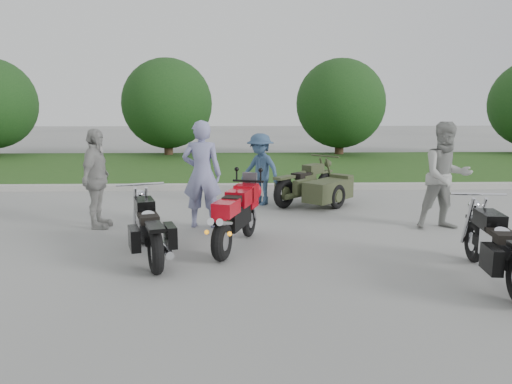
{
  "coord_description": "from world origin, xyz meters",
  "views": [
    {
      "loc": [
        -0.02,
        -6.91,
        2.29
      ],
      "look_at": [
        0.22,
        1.27,
        0.8
      ],
      "focal_mm": 35.0,
      "sensor_mm": 36.0,
      "label": 1
    }
  ],
  "objects_px": {
    "cruiser_right": "(499,251)",
    "person_grey": "(446,176)",
    "sportbike_red": "(236,215)",
    "cruiser_sidecar": "(318,188)",
    "person_denim": "(260,169)",
    "person_back": "(96,179)",
    "cruiser_left": "(149,231)",
    "person_stripe": "(202,174)"
  },
  "relations": [
    {
      "from": "person_grey",
      "to": "person_back",
      "type": "relative_size",
      "value": 1.07
    },
    {
      "from": "cruiser_left",
      "to": "person_grey",
      "type": "relative_size",
      "value": 1.09
    },
    {
      "from": "cruiser_sidecar",
      "to": "person_stripe",
      "type": "relative_size",
      "value": 1.03
    },
    {
      "from": "cruiser_left",
      "to": "cruiser_sidecar",
      "type": "xyz_separation_m",
      "value": [
        3.04,
        3.74,
        -0.03
      ]
    },
    {
      "from": "person_grey",
      "to": "cruiser_left",
      "type": "bearing_deg",
      "value": -165.98
    },
    {
      "from": "cruiser_right",
      "to": "person_grey",
      "type": "distance_m",
      "value": 2.86
    },
    {
      "from": "cruiser_left",
      "to": "person_denim",
      "type": "height_order",
      "value": "person_denim"
    },
    {
      "from": "cruiser_sidecar",
      "to": "person_stripe",
      "type": "height_order",
      "value": "person_stripe"
    },
    {
      "from": "cruiser_left",
      "to": "person_back",
      "type": "height_order",
      "value": "person_back"
    },
    {
      "from": "person_stripe",
      "to": "person_denim",
      "type": "bearing_deg",
      "value": -115.2
    },
    {
      "from": "sportbike_red",
      "to": "cruiser_right",
      "type": "height_order",
      "value": "sportbike_red"
    },
    {
      "from": "sportbike_red",
      "to": "cruiser_sidecar",
      "type": "xyz_separation_m",
      "value": [
        1.78,
        3.23,
        -0.15
      ]
    },
    {
      "from": "person_stripe",
      "to": "cruiser_left",
      "type": "bearing_deg",
      "value": 76.1
    },
    {
      "from": "cruiser_sidecar",
      "to": "person_grey",
      "type": "relative_size",
      "value": 1.04
    },
    {
      "from": "person_denim",
      "to": "person_back",
      "type": "distance_m",
      "value": 3.65
    },
    {
      "from": "sportbike_red",
      "to": "person_back",
      "type": "relative_size",
      "value": 1.06
    },
    {
      "from": "person_stripe",
      "to": "cruiser_right",
      "type": "bearing_deg",
      "value": 146.97
    },
    {
      "from": "sportbike_red",
      "to": "person_grey",
      "type": "distance_m",
      "value": 3.95
    },
    {
      "from": "person_stripe",
      "to": "person_denim",
      "type": "distance_m",
      "value": 2.31
    },
    {
      "from": "cruiser_right",
      "to": "cruiser_sidecar",
      "type": "xyz_separation_m",
      "value": [
        -1.57,
        4.87,
        -0.03
      ]
    },
    {
      "from": "cruiser_left",
      "to": "person_back",
      "type": "xyz_separation_m",
      "value": [
        -1.27,
        1.9,
        0.48
      ]
    },
    {
      "from": "person_grey",
      "to": "cruiser_right",
      "type": "bearing_deg",
      "value": -102.67
    },
    {
      "from": "cruiser_right",
      "to": "cruiser_sidecar",
      "type": "bearing_deg",
      "value": 114.33
    },
    {
      "from": "cruiser_right",
      "to": "person_back",
      "type": "bearing_deg",
      "value": 159.26
    },
    {
      "from": "person_back",
      "to": "person_stripe",
      "type": "bearing_deg",
      "value": -85.08
    },
    {
      "from": "person_stripe",
      "to": "person_back",
      "type": "relative_size",
      "value": 1.08
    },
    {
      "from": "cruiser_right",
      "to": "person_denim",
      "type": "bearing_deg",
      "value": 125.85
    },
    {
      "from": "cruiser_left",
      "to": "person_grey",
      "type": "height_order",
      "value": "person_grey"
    },
    {
      "from": "person_stripe",
      "to": "cruiser_sidecar",
      "type": "bearing_deg",
      "value": -138.31
    },
    {
      "from": "person_denim",
      "to": "cruiser_sidecar",
      "type": "bearing_deg",
      "value": 33.92
    },
    {
      "from": "sportbike_red",
      "to": "person_denim",
      "type": "distance_m",
      "value": 3.45
    },
    {
      "from": "cruiser_right",
      "to": "person_denim",
      "type": "distance_m",
      "value": 5.8
    },
    {
      "from": "sportbike_red",
      "to": "person_stripe",
      "type": "bearing_deg",
      "value": 131.54
    },
    {
      "from": "cruiser_left",
      "to": "person_stripe",
      "type": "xyz_separation_m",
      "value": [
        0.63,
        1.91,
        0.55
      ]
    },
    {
      "from": "cruiser_right",
      "to": "cruiser_sidecar",
      "type": "relative_size",
      "value": 1.1
    },
    {
      "from": "cruiser_left",
      "to": "person_stripe",
      "type": "relative_size",
      "value": 1.07
    },
    {
      "from": "cruiser_sidecar",
      "to": "person_grey",
      "type": "bearing_deg",
      "value": -3.94
    },
    {
      "from": "cruiser_sidecar",
      "to": "person_back",
      "type": "bearing_deg",
      "value": -114.21
    },
    {
      "from": "cruiser_sidecar",
      "to": "person_back",
      "type": "relative_size",
      "value": 1.11
    },
    {
      "from": "cruiser_right",
      "to": "person_grey",
      "type": "relative_size",
      "value": 1.14
    },
    {
      "from": "sportbike_red",
      "to": "cruiser_sidecar",
      "type": "height_order",
      "value": "sportbike_red"
    },
    {
      "from": "sportbike_red",
      "to": "cruiser_left",
      "type": "bearing_deg",
      "value": -140.4
    }
  ]
}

